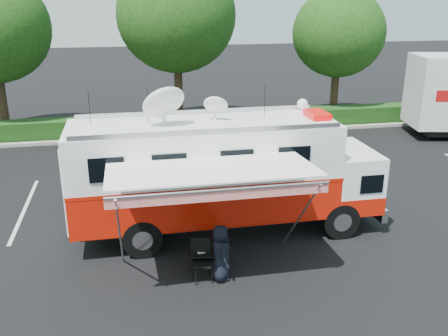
% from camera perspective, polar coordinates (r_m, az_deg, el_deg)
% --- Properties ---
extents(ground_plane, '(120.00, 120.00, 0.00)m').
position_cam_1_polar(ground_plane, '(15.71, 0.36, -7.15)').
color(ground_plane, black).
rests_on(ground_plane, ground).
extents(back_border, '(60.00, 6.14, 8.87)m').
position_cam_1_polar(back_border, '(27.06, -2.88, 15.02)').
color(back_border, '#9E998E').
rests_on(back_border, ground_plane).
extents(stall_lines, '(24.12, 5.50, 0.01)m').
position_cam_1_polar(stall_lines, '(18.33, -3.07, -3.17)').
color(stall_lines, silver).
rests_on(stall_lines, ground_plane).
extents(command_truck, '(9.31, 2.56, 4.47)m').
position_cam_1_polar(command_truck, '(14.94, 0.07, -0.59)').
color(command_truck, black).
rests_on(command_truck, ground_plane).
extents(awning, '(5.08, 2.63, 3.07)m').
position_cam_1_polar(awning, '(12.01, -1.32, -0.74)').
color(awning, white).
rests_on(awning, ground_plane).
extents(person, '(0.56, 0.79, 1.52)m').
position_cam_1_polar(person, '(13.26, -0.39, -12.55)').
color(person, black).
rests_on(person, ground_plane).
extents(folding_table, '(0.89, 0.69, 0.69)m').
position_cam_1_polar(folding_table, '(13.12, -2.38, -9.71)').
color(folding_table, black).
rests_on(folding_table, ground_plane).
extents(folding_chair, '(0.65, 0.68, 1.08)m').
position_cam_1_polar(folding_chair, '(13.00, -2.58, -9.95)').
color(folding_chair, black).
rests_on(folding_chair, ground_plane).
extents(trash_bin, '(0.58, 0.58, 0.87)m').
position_cam_1_polar(trash_bin, '(13.64, -0.60, -9.44)').
color(trash_bin, black).
rests_on(trash_bin, ground_plane).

